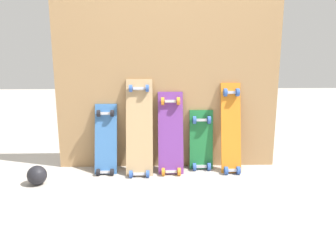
# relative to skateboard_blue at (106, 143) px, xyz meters

# --- Properties ---
(ground_plane) EXTENTS (12.00, 12.00, 0.00)m
(ground_plane) POSITION_rel_skateboard_blue_xyz_m (0.56, 0.07, -0.27)
(ground_plane) COLOR #B2AAA0
(plywood_wall_panel) EXTENTS (2.04, 0.04, 1.73)m
(plywood_wall_panel) POSITION_rel_skateboard_blue_xyz_m (0.56, 0.14, 0.60)
(plywood_wall_panel) COLOR tan
(plywood_wall_panel) RESTS_ON ground
(skateboard_blue) EXTENTS (0.20, 0.26, 0.68)m
(skateboard_blue) POSITION_rel_skateboard_blue_xyz_m (0.00, 0.00, 0.00)
(skateboard_blue) COLOR #386BAD
(skateboard_blue) RESTS_ON ground
(skateboard_natural) EXTENTS (0.24, 0.32, 0.90)m
(skateboard_natural) POSITION_rel_skateboard_blue_xyz_m (0.31, -0.03, 0.11)
(skateboard_natural) COLOR tan
(skateboard_natural) RESTS_ON ground
(skateboard_purple) EXTENTS (0.23, 0.29, 0.78)m
(skateboard_purple) POSITION_rel_skateboard_blue_xyz_m (0.59, -0.01, 0.06)
(skateboard_purple) COLOR #6B338C
(skateboard_purple) RESTS_ON ground
(skateboard_green) EXTENTS (0.22, 0.17, 0.61)m
(skateboard_green) POSITION_rel_skateboard_blue_xyz_m (0.87, 0.05, -0.03)
(skateboard_green) COLOR #1E7238
(skateboard_green) RESTS_ON ground
(skateboard_orange) EXTENTS (0.18, 0.28, 0.86)m
(skateboard_orange) POSITION_rel_skateboard_blue_xyz_m (1.14, -0.00, 0.10)
(skateboard_orange) COLOR orange
(skateboard_orange) RESTS_ON ground
(rubber_ball) EXTENTS (0.16, 0.16, 0.16)m
(rubber_ball) POSITION_rel_skateboard_blue_xyz_m (-0.53, -0.30, -0.19)
(rubber_ball) COLOR black
(rubber_ball) RESTS_ON ground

